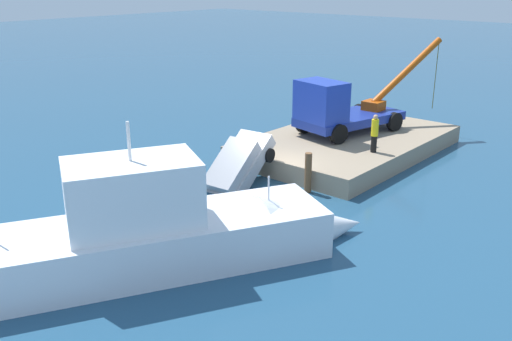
{
  "coord_description": "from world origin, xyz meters",
  "views": [
    {
      "loc": [
        18.28,
        14.86,
        8.83
      ],
      "look_at": [
        0.29,
        -0.69,
        0.55
      ],
      "focal_mm": 39.38,
      "sensor_mm": 36.0,
      "label": 1
    }
  ],
  "objects": [
    {
      "name": "ground",
      "position": [
        0.0,
        0.0,
        0.0
      ],
      "size": [
        200.0,
        200.0,
        0.0
      ],
      "primitive_type": "plane",
      "color": "navy"
    },
    {
      "name": "dock",
      "position": [
        -6.29,
        0.0,
        0.45
      ],
      "size": [
        11.6,
        7.33,
        0.91
      ],
      "primitive_type": "cube",
      "color": "gray",
      "rests_on": "ground"
    },
    {
      "name": "crane_truck",
      "position": [
        -6.2,
        -0.52,
        2.3
      ],
      "size": [
        9.3,
        4.11,
        4.64
      ],
      "color": "navy",
      "rests_on": "dock"
    },
    {
      "name": "dock_worker",
      "position": [
        -4.59,
        2.45,
        1.84
      ],
      "size": [
        0.34,
        0.34,
        1.82
      ],
      "color": "black",
      "rests_on": "dock"
    },
    {
      "name": "salvaged_car",
      "position": [
        1.48,
        -0.98,
        0.63
      ],
      "size": [
        4.21,
        2.22,
        3.38
      ],
      "color": "#99999E",
      "rests_on": "ground"
    },
    {
      "name": "moored_yacht",
      "position": [
        7.09,
        2.6,
        0.64
      ],
      "size": [
        12.95,
        8.86,
        6.03
      ],
      "color": "white",
      "rests_on": "ground"
    },
    {
      "name": "piling_near",
      "position": [
        -0.07,
        -1.48,
        0.81
      ],
      "size": [
        0.42,
        0.42,
        1.62
      ],
      "primitive_type": "cylinder",
      "color": "brown",
      "rests_on": "ground"
    },
    {
      "name": "piling_mid",
      "position": [
        -0.22,
        1.81,
        0.88
      ],
      "size": [
        0.3,
        0.3,
        1.76
      ],
      "primitive_type": "cylinder",
      "color": "brown",
      "rests_on": "ground"
    }
  ]
}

